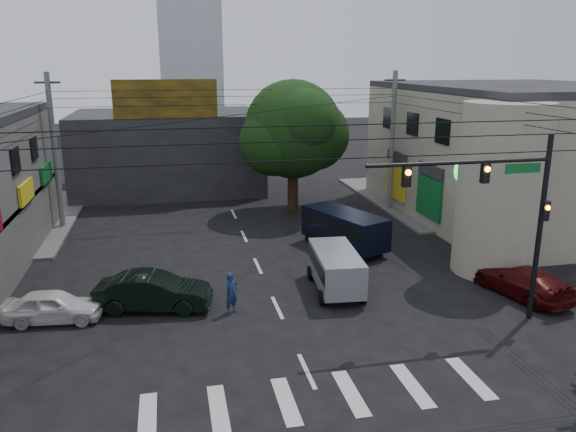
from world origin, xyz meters
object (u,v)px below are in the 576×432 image
object	(u,v)px
dark_sedan	(154,292)
maroon_sedan	(522,281)
utility_pole_far_left	(55,153)
traffic_gantry	(503,201)
traffic_officer	(231,293)
utility_pole_far_right	(392,142)
silver_minivan	(336,271)
street_tree	(293,130)
navy_van	(344,231)
white_compact	(53,306)

from	to	relation	value
dark_sedan	maroon_sedan	world-z (taller)	dark_sedan
utility_pole_far_left	traffic_gantry	bearing A→B (deg)	-42.86
traffic_officer	maroon_sedan	bearing A→B (deg)	-41.38
utility_pole_far_right	maroon_sedan	size ratio (longest dim) A/B	1.90
silver_minivan	traffic_officer	bearing A→B (deg)	110.73
traffic_officer	dark_sedan	bearing A→B (deg)	124.38
street_tree	navy_van	world-z (taller)	street_tree
utility_pole_far_right	navy_van	size ratio (longest dim) A/B	1.68
silver_minivan	utility_pole_far_right	bearing A→B (deg)	-26.10
street_tree	maroon_sedan	world-z (taller)	street_tree
maroon_sedan	traffic_officer	bearing A→B (deg)	-17.07
street_tree	dark_sedan	distance (m)	17.32
white_compact	dark_sedan	bearing A→B (deg)	-79.85
utility_pole_far_left	dark_sedan	bearing A→B (deg)	-66.87
dark_sedan	traffic_officer	bearing A→B (deg)	-96.81
utility_pole_far_left	traffic_officer	distance (m)	16.95
utility_pole_far_right	dark_sedan	xyz separation A→B (m)	(-15.41, -13.09, -3.84)
traffic_gantry	navy_van	world-z (taller)	traffic_gantry
navy_van	traffic_officer	size ratio (longest dim) A/B	3.19
utility_pole_far_right	traffic_officer	xyz separation A→B (m)	(-12.37, -14.10, -3.74)
utility_pole_far_left	silver_minivan	xyz separation A→B (m)	(13.35, -12.76, -3.70)
silver_minivan	white_compact	bearing A→B (deg)	97.96
traffic_gantry	navy_van	xyz separation A→B (m)	(-2.87, 9.63, -3.81)
traffic_officer	street_tree	bearing A→B (deg)	31.50
traffic_gantry	silver_minivan	bearing A→B (deg)	139.51
traffic_gantry	utility_pole_far_left	world-z (taller)	utility_pole_far_left
utility_pole_far_left	traffic_officer	size ratio (longest dim) A/B	5.38
utility_pole_far_right	utility_pole_far_left	bearing A→B (deg)	180.00
utility_pole_far_right	traffic_officer	world-z (taller)	utility_pole_far_right
silver_minivan	street_tree	bearing A→B (deg)	0.07
silver_minivan	traffic_gantry	bearing A→B (deg)	-125.65
utility_pole_far_left	white_compact	world-z (taller)	utility_pole_far_left
utility_pole_far_right	silver_minivan	world-z (taller)	utility_pole_far_right
traffic_gantry	white_compact	distance (m)	17.42
utility_pole_far_left	maroon_sedan	xyz separation A→B (m)	(21.00, -14.99, -3.94)
white_compact	navy_van	bearing A→B (deg)	-60.50
maroon_sedan	traffic_gantry	bearing A→B (deg)	24.02
street_tree	traffic_gantry	world-z (taller)	street_tree
navy_van	traffic_officer	bearing A→B (deg)	111.94
maroon_sedan	traffic_officer	world-z (taller)	traffic_officer
street_tree	utility_pole_far_left	world-z (taller)	utility_pole_far_left
traffic_gantry	maroon_sedan	size ratio (longest dim) A/B	1.48
street_tree	utility_pole_far_left	bearing A→B (deg)	-176.05
street_tree	traffic_gantry	distance (m)	18.42
street_tree	traffic_gantry	size ratio (longest dim) A/B	1.21
silver_minivan	dark_sedan	bearing A→B (deg)	97.32
traffic_officer	utility_pole_far_right	bearing A→B (deg)	11.48
dark_sedan	traffic_officer	xyz separation A→B (m)	(3.04, -1.01, 0.10)
utility_pole_far_left	white_compact	bearing A→B (deg)	-82.29
dark_sedan	silver_minivan	xyz separation A→B (m)	(7.76, 0.33, 0.14)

